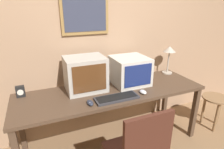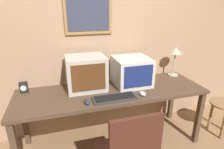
{
  "view_description": "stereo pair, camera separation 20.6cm",
  "coord_description": "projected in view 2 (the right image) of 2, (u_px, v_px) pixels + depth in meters",
  "views": [
    {
      "loc": [
        -0.75,
        -1.08,
        1.65
      ],
      "look_at": [
        0.0,
        0.7,
        0.92
      ],
      "focal_mm": 30.0,
      "sensor_mm": 36.0,
      "label": 1
    },
    {
      "loc": [
        -0.55,
        -1.15,
        1.65
      ],
      "look_at": [
        0.0,
        0.7,
        0.92
      ],
      "focal_mm": 30.0,
      "sensor_mm": 36.0,
      "label": 2
    }
  ],
  "objects": [
    {
      "name": "desk",
      "position": [
        112.0,
        96.0,
        2.16
      ],
      "size": [
        2.13,
        0.67,
        0.73
      ],
      "color": "#4C3828",
      "rests_on": "ground_plane"
    },
    {
      "name": "mouse_near_keyboard",
      "position": [
        142.0,
        93.0,
        2.01
      ],
      "size": [
        0.06,
        0.1,
        0.04
      ],
      "color": "silver",
      "rests_on": "desk"
    },
    {
      "name": "monitor_left",
      "position": [
        86.0,
        73.0,
        2.11
      ],
      "size": [
        0.44,
        0.36,
        0.38
      ],
      "color": "#B7B2A8",
      "rests_on": "desk"
    },
    {
      "name": "keyboard_main",
      "position": [
        115.0,
        98.0,
        1.93
      ],
      "size": [
        0.46,
        0.17,
        0.03
      ],
      "color": "#333338",
      "rests_on": "desk"
    },
    {
      "name": "mouse_far_corner",
      "position": [
        87.0,
        101.0,
        1.85
      ],
      "size": [
        0.06,
        0.12,
        0.03
      ],
      "color": "#282D3D",
      "rests_on": "desk"
    },
    {
      "name": "desk_clock",
      "position": [
        24.0,
        87.0,
        2.06
      ],
      "size": [
        0.09,
        0.05,
        0.12
      ],
      "color": "black",
      "rests_on": "desk"
    },
    {
      "name": "desk_lamp",
      "position": [
        175.0,
        54.0,
        2.48
      ],
      "size": [
        0.17,
        0.17,
        0.39
      ],
      "color": "#B2A899",
      "rests_on": "desk"
    },
    {
      "name": "side_stool",
      "position": [
        223.0,
        110.0,
        2.43
      ],
      "size": [
        0.36,
        0.36,
        0.46
      ],
      "color": "#8E6B47",
      "rests_on": "ground_plane"
    },
    {
      "name": "wall_back",
      "position": [
        102.0,
        34.0,
        2.31
      ],
      "size": [
        8.0,
        0.08,
        2.6
      ],
      "color": "tan",
      "rests_on": "ground_plane"
    },
    {
      "name": "monitor_right",
      "position": [
        132.0,
        71.0,
        2.24
      ],
      "size": [
        0.41,
        0.42,
        0.33
      ],
      "color": "beige",
      "rests_on": "desk"
    }
  ]
}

